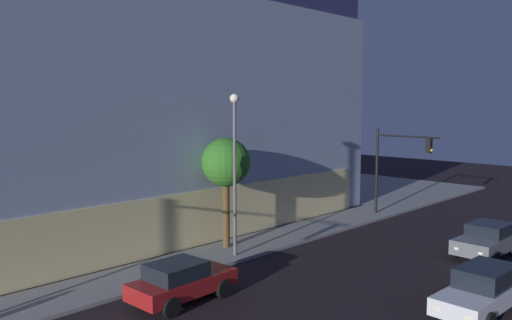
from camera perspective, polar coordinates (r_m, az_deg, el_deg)
modern_building at (r=39.65m, az=-20.71°, el=6.72°), size 30.68×31.17×16.48m
traffic_light_far_corner at (r=34.96m, az=15.23°, el=0.21°), size 0.43×4.49×5.75m
street_lamp_sidewalk at (r=24.70m, az=-2.38°, el=0.58°), size 0.44×0.44×7.84m
sidewalk_tree at (r=26.27m, az=-3.36°, el=-0.40°), size 2.51×2.51×5.67m
car_red at (r=20.27m, az=-8.28°, el=-13.07°), size 4.22×2.17×1.57m
car_white at (r=20.76m, az=23.80°, el=-12.98°), size 4.69×2.10×1.66m
car_grey at (r=28.14m, az=24.21°, el=-8.04°), size 4.21×2.23×1.63m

